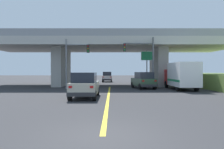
% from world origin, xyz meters
% --- Properties ---
extents(ground, '(160.00, 160.00, 0.00)m').
position_xyz_m(ground, '(0.00, 24.07, 0.00)').
color(ground, '#2B2B2D').
extents(overpass_bridge, '(34.62, 10.87, 7.32)m').
position_xyz_m(overpass_bridge, '(0.00, 24.07, 5.32)').
color(overpass_bridge, '#B7B5AD').
rests_on(overpass_bridge, ground).
extents(lane_divider_stripe, '(0.20, 21.66, 0.01)m').
position_xyz_m(lane_divider_stripe, '(0.00, 10.83, 0.00)').
color(lane_divider_stripe, yellow).
rests_on(lane_divider_stripe, ground).
extents(suv_lead, '(2.02, 4.54, 2.02)m').
position_xyz_m(suv_lead, '(-1.84, 9.86, 1.01)').
color(suv_lead, '#B7B29E').
rests_on(suv_lead, ground).
extents(suv_crossing, '(2.74, 4.60, 2.02)m').
position_xyz_m(suv_crossing, '(4.17, 19.00, 1.01)').
color(suv_crossing, '#2D4C33').
rests_on(suv_crossing, ground).
extents(box_truck, '(2.33, 6.82, 3.09)m').
position_xyz_m(box_truck, '(8.29, 17.44, 1.62)').
color(box_truck, red).
rests_on(box_truck, ground).
extents(sedan_oncoming, '(1.94, 4.60, 2.02)m').
position_xyz_m(sedan_oncoming, '(-0.66, 35.47, 1.01)').
color(sedan_oncoming, silver).
rests_on(sedan_oncoming, ground).
extents(traffic_signal_nearside, '(3.66, 0.36, 6.19)m').
position_xyz_m(traffic_signal_nearside, '(4.06, 18.34, 3.94)').
color(traffic_signal_nearside, '#56595E').
rests_on(traffic_signal_nearside, ground).
extents(traffic_signal_farside, '(2.89, 0.36, 6.03)m').
position_xyz_m(traffic_signal_farside, '(-4.32, 18.59, 3.80)').
color(traffic_signal_farside, slate).
rests_on(traffic_signal_farside, ground).
extents(highway_sign, '(1.57, 0.17, 4.91)m').
position_xyz_m(highway_sign, '(4.91, 20.87, 3.62)').
color(highway_sign, slate).
rests_on(highway_sign, ground).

